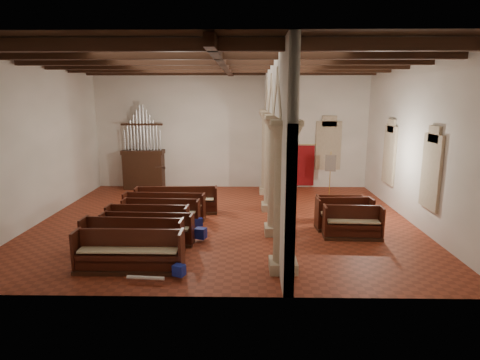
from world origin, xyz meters
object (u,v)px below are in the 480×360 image
nave_pew_0 (129,258)px  aisle_pew_0 (352,227)px  lectern (161,179)px  pipe_organ (144,162)px  processional_banner (330,181)px

nave_pew_0 → aisle_pew_0: nave_pew_0 is taller
lectern → nave_pew_0: bearing=-90.8°
nave_pew_0 → aisle_pew_0: (6.72, 2.74, -0.01)m
pipe_organ → processional_banner: bearing=-10.4°
pipe_organ → processional_banner: (9.21, -1.69, -0.60)m
processional_banner → aisle_pew_0: bearing=-79.9°
processional_banner → nave_pew_0: 10.98m
pipe_organ → nave_pew_0: 10.34m
processional_banner → aisle_pew_0: processional_banner is taller
processional_banner → nave_pew_0: size_ratio=0.74×
aisle_pew_0 → processional_banner: bearing=89.4°
pipe_organ → processional_banner: 9.38m
lectern → nave_pew_0: 9.99m
pipe_organ → lectern: size_ratio=3.57×
lectern → processional_banner: (8.32, -1.53, 0.26)m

